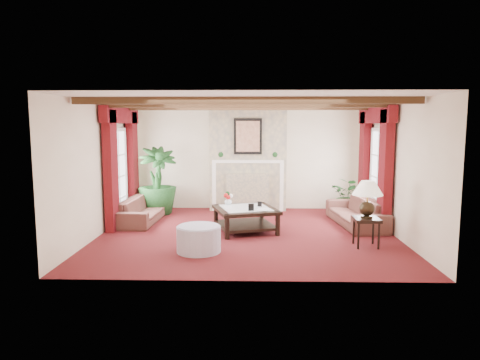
{
  "coord_description": "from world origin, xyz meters",
  "views": [
    {
      "loc": [
        0.08,
        -8.66,
        2.22
      ],
      "look_at": [
        -0.15,
        0.4,
        1.07
      ],
      "focal_mm": 32.0,
      "sensor_mm": 36.0,
      "label": 1
    }
  ],
  "objects_px": {
    "sofa_right": "(356,207)",
    "coffee_table": "(246,220)",
    "potted_palm": "(158,195)",
    "sofa_left": "(142,206)",
    "ottoman": "(199,239)",
    "side_table": "(366,232)"
  },
  "relations": [
    {
      "from": "coffee_table",
      "to": "side_table",
      "type": "distance_m",
      "value": 2.49
    },
    {
      "from": "sofa_right",
      "to": "side_table",
      "type": "relative_size",
      "value": 3.94
    },
    {
      "from": "sofa_right",
      "to": "potted_palm",
      "type": "distance_m",
      "value": 4.85
    },
    {
      "from": "potted_palm",
      "to": "coffee_table",
      "type": "relative_size",
      "value": 1.6
    },
    {
      "from": "sofa_right",
      "to": "side_table",
      "type": "bearing_deg",
      "value": -13.67
    },
    {
      "from": "coffee_table",
      "to": "ottoman",
      "type": "bearing_deg",
      "value": -134.72
    },
    {
      "from": "sofa_right",
      "to": "ottoman",
      "type": "height_order",
      "value": "sofa_right"
    },
    {
      "from": "potted_palm",
      "to": "coffee_table",
      "type": "xyz_separation_m",
      "value": [
        2.24,
        -1.75,
        -0.23
      ]
    },
    {
      "from": "sofa_left",
      "to": "ottoman",
      "type": "relative_size",
      "value": 2.44
    },
    {
      "from": "sofa_left",
      "to": "sofa_right",
      "type": "height_order",
      "value": "sofa_right"
    },
    {
      "from": "sofa_right",
      "to": "coffee_table",
      "type": "bearing_deg",
      "value": -81.62
    },
    {
      "from": "sofa_left",
      "to": "coffee_table",
      "type": "bearing_deg",
      "value": -106.71
    },
    {
      "from": "sofa_right",
      "to": "ottoman",
      "type": "relative_size",
      "value": 2.71
    },
    {
      "from": "side_table",
      "to": "potted_palm",
      "type": "bearing_deg",
      "value": 147.6
    },
    {
      "from": "coffee_table",
      "to": "ottoman",
      "type": "height_order",
      "value": "coffee_table"
    },
    {
      "from": "sofa_left",
      "to": "ottoman",
      "type": "height_order",
      "value": "sofa_left"
    },
    {
      "from": "sofa_left",
      "to": "coffee_table",
      "type": "xyz_separation_m",
      "value": [
        2.41,
        -0.83,
        -0.12
      ]
    },
    {
      "from": "coffee_table",
      "to": "sofa_left",
      "type": "bearing_deg",
      "value": 144.54
    },
    {
      "from": "sofa_left",
      "to": "side_table",
      "type": "bearing_deg",
      "value": -110.24
    },
    {
      "from": "coffee_table",
      "to": "side_table",
      "type": "xyz_separation_m",
      "value": [
        2.24,
        -1.09,
        0.02
      ]
    },
    {
      "from": "potted_palm",
      "to": "side_table",
      "type": "bearing_deg",
      "value": -32.4
    },
    {
      "from": "sofa_right",
      "to": "coffee_table",
      "type": "height_order",
      "value": "sofa_right"
    }
  ]
}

